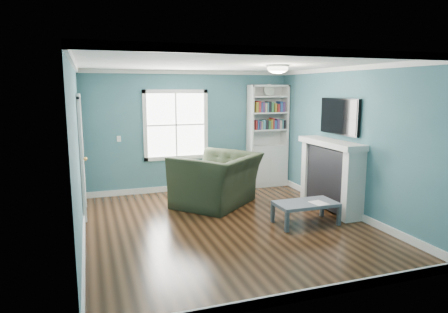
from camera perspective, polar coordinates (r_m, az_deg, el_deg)
name	(u,v)px	position (r m, az deg, el deg)	size (l,w,h in m)	color
floor	(228,225)	(6.66, 0.53, -9.79)	(5.00, 5.00, 0.00)	black
room_walls	(228,129)	(6.31, 0.56, 3.88)	(5.00, 5.00, 5.00)	#356272
trim	(228,151)	(6.35, 0.55, 0.78)	(4.50, 5.00, 2.60)	white
window	(176,125)	(8.63, -6.87, 4.50)	(1.40, 0.06, 1.50)	white
bookshelf	(267,146)	(9.17, 6.19, 1.51)	(0.90, 0.35, 2.31)	silver
fireplace	(331,176)	(7.57, 15.04, -2.72)	(0.44, 1.58, 1.30)	black
tv	(340,116)	(7.49, 16.18, 5.52)	(0.06, 1.10, 0.65)	black
door	(82,155)	(7.41, -19.68, 0.21)	(0.12, 0.98, 2.17)	silver
ceiling_fixture	(278,68)	(6.73, 7.69, 12.41)	(0.38, 0.38, 0.15)	white
light_switch	(119,139)	(8.48, -14.79, 2.46)	(0.08, 0.01, 0.12)	white
recliner	(217,171)	(7.62, -1.05, -2.12)	(1.51, 0.98, 1.32)	#232C1C
coffee_table	(306,205)	(6.78, 11.61, -6.79)	(1.02, 0.56, 0.37)	#464D54
paper_sheet	(319,203)	(6.76, 13.36, -6.47)	(0.23, 0.29, 0.00)	white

